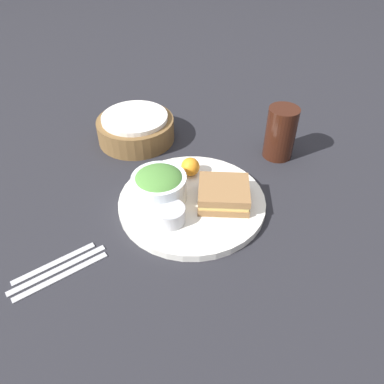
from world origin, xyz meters
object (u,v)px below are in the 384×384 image
(dressing_cup, at_px, (170,215))
(bread_basket, at_px, (136,128))
(spoon, at_px, (54,263))
(sandwich, at_px, (224,194))
(salad_bowl, at_px, (159,185))
(knife, at_px, (58,269))
(drink_glass, at_px, (281,133))
(fork, at_px, (61,276))
(plate, at_px, (192,202))

(dressing_cup, xyz_separation_m, bread_basket, (-0.01, 0.35, 0.00))
(spoon, bearing_deg, sandwich, 169.83)
(spoon, bearing_deg, salad_bowl, -174.08)
(dressing_cup, relative_size, spoon, 0.39)
(dressing_cup, xyz_separation_m, knife, (-0.23, -0.05, -0.03))
(drink_glass, height_order, spoon, drink_glass)
(bread_basket, xyz_separation_m, knife, (-0.22, -0.40, -0.03))
(dressing_cup, distance_m, drink_glass, 0.37)
(drink_glass, xyz_separation_m, fork, (-0.54, -0.24, -0.06))
(plate, distance_m, sandwich, 0.07)
(dressing_cup, xyz_separation_m, fork, (-0.22, -0.07, -0.03))
(bread_basket, xyz_separation_m, spoon, (-0.22, -0.38, -0.03))
(dressing_cup, relative_size, knife, 0.34)
(dressing_cup, relative_size, fork, 0.35)
(fork, xyz_separation_m, spoon, (-0.01, 0.03, 0.00))
(plate, distance_m, drink_glass, 0.29)
(drink_glass, bearing_deg, dressing_cup, -152.03)
(plate, height_order, dressing_cup, dressing_cup)
(bread_basket, bearing_deg, dressing_cup, -88.48)
(salad_bowl, xyz_separation_m, knife, (-0.22, -0.12, -0.05))
(fork, relative_size, spoon, 1.11)
(fork, bearing_deg, drink_glass, -175.72)
(dressing_cup, bearing_deg, knife, -167.51)
(dressing_cup, distance_m, bread_basket, 0.35)
(salad_bowl, distance_m, knife, 0.26)
(salad_bowl, relative_size, bread_basket, 0.57)
(plate, distance_m, fork, 0.30)
(salad_bowl, bearing_deg, dressing_cup, -86.62)
(drink_glass, distance_m, fork, 0.60)
(bread_basket, relative_size, spoon, 1.28)
(bread_basket, bearing_deg, salad_bowl, -88.99)
(sandwich, height_order, salad_bowl, salad_bowl)
(plate, xyz_separation_m, dressing_cup, (-0.06, -0.05, 0.03))
(salad_bowl, distance_m, bread_basket, 0.27)
(knife, bearing_deg, spoon, -90.00)
(fork, relative_size, knife, 0.95)
(plate, bearing_deg, spoon, -163.93)
(spoon, bearing_deg, knife, 90.00)
(dressing_cup, bearing_deg, fork, -163.04)
(salad_bowl, distance_m, fork, 0.26)
(drink_glass, bearing_deg, spoon, -159.74)
(fork, bearing_deg, knife, -90.00)
(drink_glass, bearing_deg, plate, -155.33)
(plate, xyz_separation_m, salad_bowl, (-0.07, 0.02, 0.04))
(plate, relative_size, spoon, 2.01)
(knife, distance_m, spoon, 0.02)
(sandwich, relative_size, salad_bowl, 1.14)
(spoon, bearing_deg, drink_glass, -179.20)
(drink_glass, height_order, bread_basket, drink_glass)
(salad_bowl, height_order, knife, salad_bowl)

